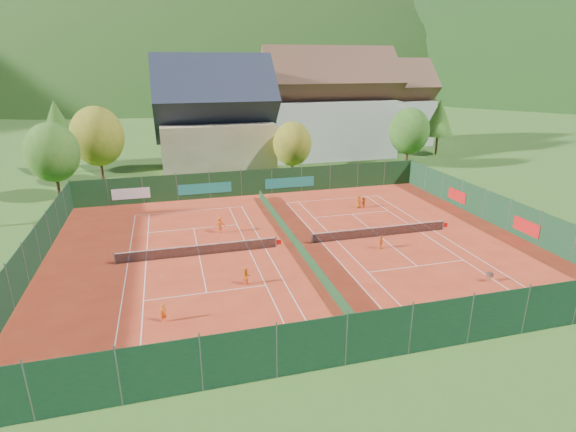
# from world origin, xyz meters

# --- Properties ---
(ground) EXTENTS (600.00, 600.00, 0.00)m
(ground) POSITION_xyz_m (0.00, 0.00, -0.02)
(ground) COLOR #2F591C
(ground) RESTS_ON ground
(clay_pad) EXTENTS (40.00, 32.00, 0.01)m
(clay_pad) POSITION_xyz_m (0.00, 0.00, 0.01)
(clay_pad) COLOR #B5331A
(clay_pad) RESTS_ON ground
(court_markings_left) EXTENTS (11.03, 23.83, 0.00)m
(court_markings_left) POSITION_xyz_m (-8.00, 0.00, 0.01)
(court_markings_left) COLOR white
(court_markings_left) RESTS_ON ground
(court_markings_right) EXTENTS (11.03, 23.83, 0.00)m
(court_markings_right) POSITION_xyz_m (8.00, 0.00, 0.01)
(court_markings_right) COLOR white
(court_markings_right) RESTS_ON ground
(tennis_net_left) EXTENTS (13.30, 0.10, 1.02)m
(tennis_net_left) POSITION_xyz_m (-7.85, 0.00, 0.51)
(tennis_net_left) COLOR #59595B
(tennis_net_left) RESTS_ON ground
(tennis_net_right) EXTENTS (13.30, 0.10, 1.02)m
(tennis_net_right) POSITION_xyz_m (8.15, 0.00, 0.51)
(tennis_net_right) COLOR #59595B
(tennis_net_right) RESTS_ON ground
(court_divider) EXTENTS (0.03, 28.80, 1.00)m
(court_divider) POSITION_xyz_m (0.00, 0.00, 0.50)
(court_divider) COLOR #13351A
(court_divider) RESTS_ON ground
(fence_north) EXTENTS (40.00, 0.10, 3.00)m
(fence_north) POSITION_xyz_m (-0.46, 15.99, 1.47)
(fence_north) COLOR #153A1B
(fence_north) RESTS_ON ground
(fence_south) EXTENTS (40.00, 0.04, 3.00)m
(fence_south) POSITION_xyz_m (0.00, -16.00, 1.50)
(fence_south) COLOR #13351F
(fence_south) RESTS_ON ground
(fence_west) EXTENTS (0.04, 32.00, 3.00)m
(fence_west) POSITION_xyz_m (-20.00, 0.00, 1.50)
(fence_west) COLOR #12321C
(fence_west) RESTS_ON ground
(fence_east) EXTENTS (0.09, 32.00, 3.00)m
(fence_east) POSITION_xyz_m (20.00, 0.05, 1.48)
(fence_east) COLOR #12321B
(fence_east) RESTS_ON ground
(chalet) EXTENTS (16.20, 12.00, 16.00)m
(chalet) POSITION_xyz_m (-3.00, 30.00, 6.62)
(chalet) COLOR beige
(chalet) RESTS_ON ground
(hotel_block_a) EXTENTS (21.60, 11.00, 17.25)m
(hotel_block_a) POSITION_xyz_m (16.00, 36.00, 7.38)
(hotel_block_a) COLOR silver
(hotel_block_a) RESTS_ON ground
(hotel_block_b) EXTENTS (17.28, 10.00, 15.50)m
(hotel_block_b) POSITION_xyz_m (30.00, 44.00, 6.62)
(hotel_block_b) COLOR silver
(hotel_block_b) RESTS_ON ground
(tree_west_front) EXTENTS (5.72, 5.72, 8.69)m
(tree_west_front) POSITION_xyz_m (-22.00, 20.00, 5.39)
(tree_west_front) COLOR #452E18
(tree_west_front) RESTS_ON ground
(tree_west_mid) EXTENTS (6.44, 6.44, 9.78)m
(tree_west_mid) POSITION_xyz_m (-18.00, 26.00, 6.07)
(tree_west_mid) COLOR #492B1A
(tree_west_mid) RESTS_ON ground
(tree_west_back) EXTENTS (5.60, 5.60, 10.00)m
(tree_west_back) POSITION_xyz_m (-24.00, 34.00, 6.74)
(tree_west_back) COLOR #492B1A
(tree_west_back) RESTS_ON ground
(tree_center) EXTENTS (5.01, 5.01, 7.60)m
(tree_center) POSITION_xyz_m (6.00, 22.00, 4.72)
(tree_center) COLOR #4C321B
(tree_center) RESTS_ON ground
(tree_east_front) EXTENTS (5.72, 5.72, 8.69)m
(tree_east_front) POSITION_xyz_m (24.00, 24.00, 5.39)
(tree_east_front) COLOR #472B19
(tree_east_front) RESTS_ON ground
(tree_east_mid) EXTENTS (5.04, 5.04, 9.00)m
(tree_east_mid) POSITION_xyz_m (34.00, 32.00, 6.06)
(tree_east_mid) COLOR #4C361B
(tree_east_mid) RESTS_ON ground
(tree_east_back) EXTENTS (7.15, 7.15, 10.86)m
(tree_east_back) POSITION_xyz_m (26.00, 40.00, 6.74)
(tree_east_back) COLOR #472D19
(tree_east_back) RESTS_ON ground
(mountain_backdrop) EXTENTS (820.00, 530.00, 242.00)m
(mountain_backdrop) POSITION_xyz_m (28.54, 233.48, -39.64)
(mountain_backdrop) COLOR black
(mountain_backdrop) RESTS_ON ground
(ball_hopper) EXTENTS (0.34, 0.34, 0.80)m
(ball_hopper) POSITION_xyz_m (11.59, -10.02, 0.56)
(ball_hopper) COLOR slate
(ball_hopper) RESTS_ON ground
(loose_ball_0) EXTENTS (0.07, 0.07, 0.07)m
(loose_ball_0) POSITION_xyz_m (-10.98, -3.06, 0.03)
(loose_ball_0) COLOR #CCD833
(loose_ball_0) RESTS_ON ground
(loose_ball_1) EXTENTS (0.07, 0.07, 0.07)m
(loose_ball_1) POSITION_xyz_m (2.73, -10.11, 0.03)
(loose_ball_1) COLOR #CCD833
(loose_ball_1) RESTS_ON ground
(loose_ball_2) EXTENTS (0.07, 0.07, 0.07)m
(loose_ball_2) POSITION_xyz_m (-0.46, 5.73, 0.03)
(loose_ball_2) COLOR #CCD833
(loose_ball_2) RESTS_ON ground
(loose_ball_3) EXTENTS (0.07, 0.07, 0.07)m
(loose_ball_3) POSITION_xyz_m (-5.44, 9.60, 0.03)
(loose_ball_3) COLOR #CCD833
(loose_ball_3) RESTS_ON ground
(player_left_near) EXTENTS (0.51, 0.43, 1.18)m
(player_left_near) POSITION_xyz_m (-10.82, -9.33, 0.59)
(player_left_near) COLOR orange
(player_left_near) RESTS_ON ground
(player_left_mid) EXTENTS (0.66, 0.55, 1.25)m
(player_left_mid) POSITION_xyz_m (-5.16, -5.94, 0.62)
(player_left_mid) COLOR orange
(player_left_mid) RESTS_ON ground
(player_left_far) EXTENTS (1.06, 0.67, 1.58)m
(player_left_far) POSITION_xyz_m (-5.72, 4.67, 0.79)
(player_left_far) COLOR #ED5615
(player_left_far) RESTS_ON ground
(player_right_near) EXTENTS (0.68, 0.74, 1.21)m
(player_right_near) POSITION_xyz_m (6.82, -2.56, 0.60)
(player_right_near) COLOR #CD5712
(player_right_near) RESTS_ON ground
(player_right_far_a) EXTENTS (0.81, 0.64, 1.46)m
(player_right_far_a) POSITION_xyz_m (9.45, 8.17, 0.73)
(player_right_far_a) COLOR #CF5712
(player_right_far_a) RESTS_ON ground
(player_right_far_b) EXTENTS (1.07, 0.95, 1.17)m
(player_right_far_b) POSITION_xyz_m (10.07, 8.18, 0.59)
(player_right_far_b) COLOR orange
(player_right_far_b) RESTS_ON ground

